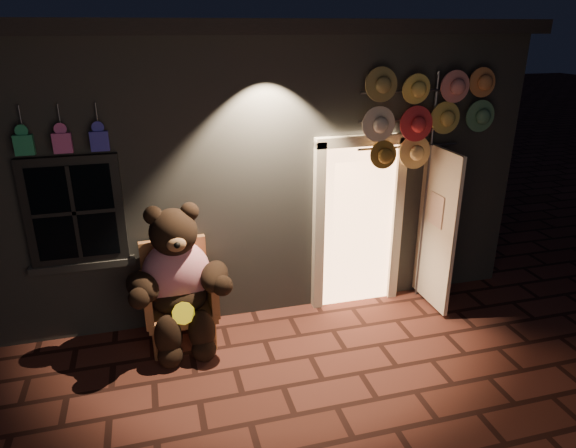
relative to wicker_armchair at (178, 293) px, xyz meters
name	(u,v)px	position (x,y,z in m)	size (l,w,h in m)	color
ground	(283,387)	(0.91, -1.20, -0.57)	(60.00, 60.00, 0.00)	#5A2B22
shop_building	(219,138)	(0.91, 2.78, 1.17)	(7.30, 5.95, 3.51)	slate
wicker_armchair	(178,293)	(0.00, 0.00, 0.00)	(0.82, 0.74, 1.13)	#935838
teddy_bear	(178,280)	(0.01, -0.15, 0.24)	(1.21, 0.96, 1.67)	#C4143F
hat_rack	(426,116)	(2.97, 0.07, 1.84)	(1.71, 0.22, 2.93)	#59595E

